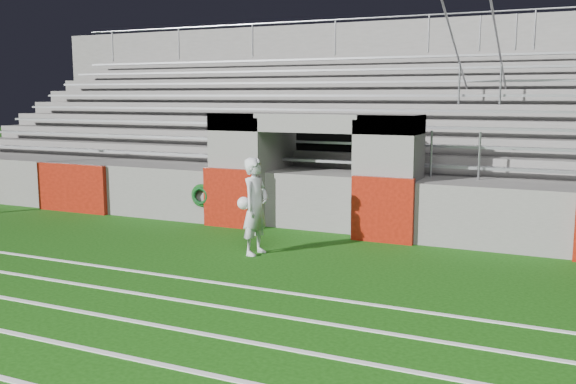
% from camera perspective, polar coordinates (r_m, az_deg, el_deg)
% --- Properties ---
extents(ground, '(90.00, 90.00, 0.00)m').
position_cam_1_polar(ground, '(11.43, -4.74, -6.62)').
color(ground, '#13450B').
rests_on(ground, ground).
extents(field_markings, '(28.00, 8.09, 0.01)m').
position_cam_1_polar(field_markings, '(7.74, -24.00, -14.89)').
color(field_markings, white).
rests_on(field_markings, ground).
extents(stadium_structure, '(26.00, 8.48, 5.42)m').
position_cam_1_polar(stadium_structure, '(18.44, 7.53, 3.84)').
color(stadium_structure, '#5F5C5A').
rests_on(stadium_structure, ground).
extents(goalkeeper_with_ball, '(0.53, 0.71, 1.85)m').
position_cam_1_polar(goalkeeper_with_ball, '(12.09, -2.91, -1.27)').
color(goalkeeper_with_ball, silver).
rests_on(goalkeeper_with_ball, ground).
extents(hose_coil, '(0.55, 0.14, 0.55)m').
position_cam_1_polar(hose_coil, '(15.04, -7.72, -0.32)').
color(hose_coil, '#0D4512').
rests_on(hose_coil, ground).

